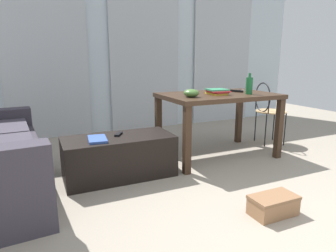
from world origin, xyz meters
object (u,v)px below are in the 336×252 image
Objects in this scene: coffee_table at (119,157)px; magazine at (97,139)px; tv_remote_primary at (119,134)px; book_stack at (217,92)px; tv_remote_on_table at (236,91)px; bottle_near at (249,86)px; scissors at (241,90)px; bowl at (191,93)px; shoebox at (273,205)px; wire_chair at (267,106)px; craft_table at (218,102)px.

magazine is at bearing -168.09° from coffee_table.
magazine is at bearing -123.26° from tv_remote_primary.
tv_remote_on_table is (0.37, 0.12, -0.02)m from book_stack.
book_stack is 0.98× the size of magazine.
scissors is (0.21, 0.40, -0.10)m from bottle_near.
bowl is 1.11m from magazine.
book_stack is 2.85× the size of scissors.
bottle_near is at bearing 28.45° from tv_remote_primary.
wire_chair is at bearing 49.30° from shoebox.
bowl is (-1.37, -0.31, 0.28)m from wire_chair.
tv_remote_primary is at bearing -173.45° from wire_chair.
book_stack reaches higher than tv_remote_primary.
book_stack is at bearing 75.38° from shoebox.
book_stack is at bearing 33.61° from tv_remote_primary.
book_stack is 1.25m from tv_remote_primary.
book_stack is 0.62m from scissors.
book_stack is at bearing 4.08° from coffee_table.
shoebox is at bearing -119.70° from scissors.
coffee_table reaches higher than shoebox.
bowl is (-0.45, -0.15, 0.14)m from craft_table.
wire_chair is at bearing 14.73° from magazine.
bottle_near is at bearing -20.50° from book_stack.
scissors is (0.95, 0.36, -0.04)m from bowl.
bowl is at bearing 27.98° from tv_remote_primary.
craft_table is 0.50m from bowl.
shoebox is (1.08, -1.19, -0.35)m from magazine.
tv_remote_primary is at bearing 161.31° from tv_remote_on_table.
tv_remote_on_table is 1.60m from tv_remote_primary.
magazine reaches higher than tv_remote_primary.
bowl is 0.46× the size of shoebox.
bowl is 1.74× the size of scissors.
bowl is 0.61× the size of book_stack.
wire_chair is 5.14× the size of bowl.
wire_chair is 2.44m from magazine.
bottle_near reaches higher than craft_table.
book_stack reaches higher than coffee_table.
scissors is at bearing 17.74° from magazine.
bowl is at bearing -167.23° from wire_chair.
bowl is 0.99× the size of tv_remote_on_table.
magazine is (-1.43, -0.13, -0.37)m from book_stack.
coffee_table is 3.96× the size of book_stack.
scissors is at bearing 173.81° from wire_chair.
tv_remote_on_table is 0.61× the size of magazine.
bowl is 0.40m from book_stack.
magazine is at bearing -168.58° from scissors.
craft_table is 1.52m from magazine.
tv_remote_primary is (-1.19, -0.03, -0.37)m from book_stack.
wire_chair reaches higher than coffee_table.
craft_table is at bearing 73.59° from shoebox.
bottle_near reaches higher than wire_chair.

